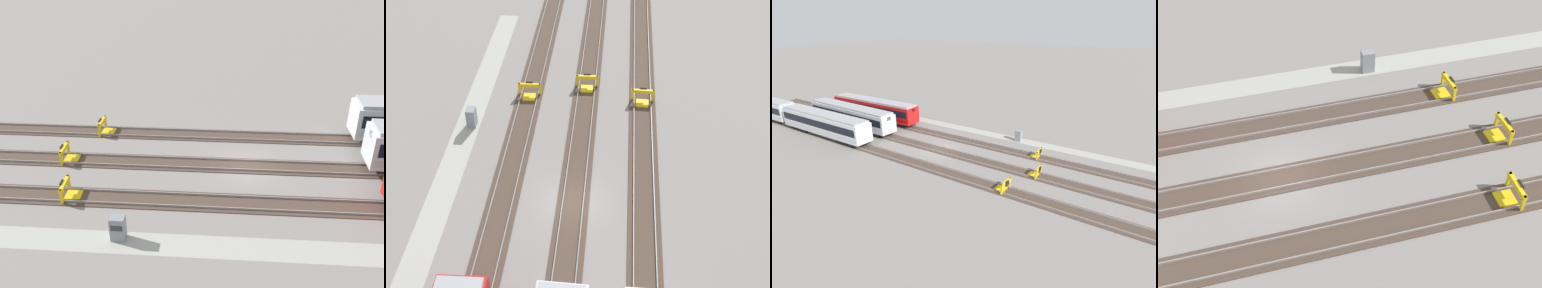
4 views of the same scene
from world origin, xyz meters
The scene contains 9 objects.
ground_plane centered at (0.00, 0.00, 0.00)m, with size 400.00×400.00×0.00m, color gray.
service_walkway centered at (0.00, -9.35, 0.00)m, with size 54.00×2.00×0.01m, color #9E9E93.
rail_track_nearest centered at (0.00, -4.92, 0.04)m, with size 90.00×2.24×0.21m.
rail_track_near_inner centered at (0.00, 0.00, 0.04)m, with size 90.00×2.24×0.21m.
rail_track_middle centered at (0.00, 4.92, 0.04)m, with size 90.00×2.24×0.21m.
bumper_stop_nearest_track centered at (-12.29, -4.91, 0.51)m, with size 1.37×2.01×1.22m.
bumper_stop_near_inner_track centered at (-13.93, 0.01, 0.51)m, with size 1.36×2.00×1.22m.
bumper_stop_middle_track centered at (-12.16, 4.91, 0.51)m, with size 1.37×2.01×1.22m.
electrical_cabinet centered at (-7.94, -8.99, 0.80)m, with size 0.90×0.73×1.60m.
Camera 4 is at (1.76, 21.43, 23.16)m, focal length 50.00 mm.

